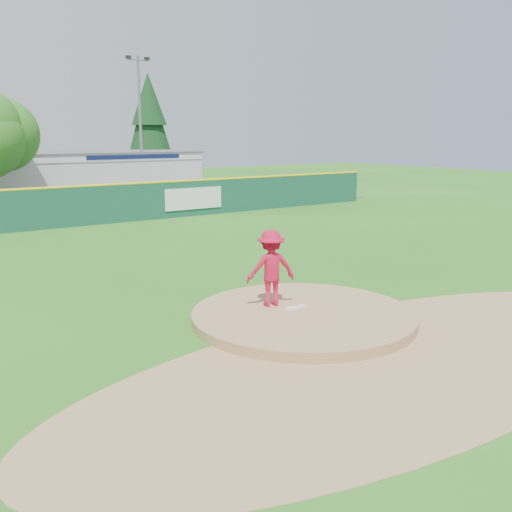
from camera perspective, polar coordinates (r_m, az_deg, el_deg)
ground at (r=14.22m, az=4.72°, el=-6.50°), size 120.00×120.00×0.00m
pitchers_mound at (r=14.22m, az=4.72°, el=-6.50°), size 5.50×5.50×0.50m
pitching_rubber at (r=14.35m, az=3.96°, el=-5.18°), size 0.60×0.15×0.04m
infield_dirt_arc at (r=12.23m, az=13.96°, el=-9.95°), size 15.40×15.40×0.01m
parking_lot at (r=38.54m, az=-22.22°, el=4.41°), size 44.00×16.00×0.02m
pitcher at (r=14.35m, az=1.50°, el=-1.21°), size 1.42×1.08×1.94m
pool_building_grp at (r=44.85m, az=-16.41°, el=7.89°), size 15.20×8.20×3.31m
fence_banners at (r=29.38m, az=-20.47°, el=4.40°), size 20.15×0.04×1.20m
outfield_fence at (r=29.78m, az=-18.26°, el=4.81°), size 40.00×0.14×2.07m
conifer_tree at (r=51.13m, az=-10.62°, el=12.96°), size 4.40×4.40×9.50m
light_pole_right at (r=43.10m, az=-11.50°, el=13.15°), size 1.75×0.25×10.00m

